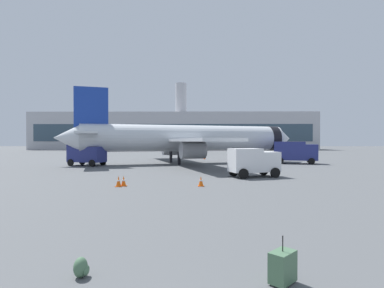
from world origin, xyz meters
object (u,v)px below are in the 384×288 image
(cargo_van, at_px, (253,161))
(service_truck, at_px, (86,154))
(airplane_at_gate, at_px, (186,138))
(fuel_truck, at_px, (295,151))
(traveller_backpack, at_px, (81,268))
(safety_cone_near, at_px, (205,157))
(safety_cone_mid, at_px, (201,181))
(rolling_suitcase, at_px, (283,267))
(safety_cone_outer, at_px, (119,181))
(safety_cone_far, at_px, (124,181))

(cargo_van, bearing_deg, service_truck, 147.19)
(airplane_at_gate, distance_m, fuel_truck, 15.91)
(traveller_backpack, bearing_deg, safety_cone_near, 84.86)
(safety_cone_mid, height_order, traveller_backpack, safety_cone_mid)
(rolling_suitcase, distance_m, traveller_backpack, 4.74)
(safety_cone_mid, relative_size, safety_cone_outer, 0.96)
(cargo_van, bearing_deg, rolling_suitcase, -98.87)
(cargo_van, bearing_deg, safety_cone_outer, -150.97)
(safety_cone_outer, bearing_deg, airplane_at_gate, 79.70)
(cargo_van, bearing_deg, traveller_backpack, -111.18)
(fuel_truck, height_order, safety_cone_near, fuel_truck)
(fuel_truck, xyz_separation_m, safety_cone_mid, (-14.07, -22.68, -1.41))
(airplane_at_gate, relative_size, service_truck, 6.65)
(safety_cone_far, relative_size, rolling_suitcase, 0.67)
(safety_cone_near, distance_m, traveller_backpack, 48.82)
(fuel_truck, distance_m, traveller_backpack, 41.35)
(fuel_truck, relative_size, safety_cone_far, 8.68)
(airplane_at_gate, xyz_separation_m, traveller_backpack, (-1.40, -37.69, -3.42))
(safety_cone_near, bearing_deg, safety_cone_far, -101.49)
(safety_cone_far, bearing_deg, service_truck, 116.75)
(service_truck, distance_m, safety_cone_mid, 23.78)
(fuel_truck, xyz_separation_m, safety_cone_near, (-12.82, 11.05, -1.37))
(cargo_van, height_order, safety_cone_mid, cargo_van)
(service_truck, distance_m, rolling_suitcase, 37.49)
(rolling_suitcase, bearing_deg, safety_cone_near, 90.41)
(cargo_van, relative_size, rolling_suitcase, 4.35)
(safety_cone_near, height_order, traveller_backpack, safety_cone_near)
(safety_cone_far, bearing_deg, safety_cone_near, 78.51)
(airplane_at_gate, bearing_deg, traveller_backpack, -92.13)
(cargo_van, distance_m, safety_cone_near, 28.27)
(service_truck, relative_size, cargo_van, 1.10)
(safety_cone_mid, bearing_deg, fuel_truck, 58.18)
(fuel_truck, bearing_deg, safety_cone_mid, -121.82)
(fuel_truck, xyz_separation_m, safety_cone_far, (-19.68, -22.70, -1.41))
(airplane_at_gate, distance_m, traveller_backpack, 37.87)
(airplane_at_gate, height_order, traveller_backpack, airplane_at_gate)
(airplane_at_gate, xyz_separation_m, safety_cone_outer, (-4.19, -23.07, -3.28))
(safety_cone_outer, relative_size, traveller_backpack, 1.59)
(airplane_at_gate, relative_size, fuel_truck, 5.44)
(fuel_truck, relative_size, rolling_suitcase, 5.83)
(safety_cone_outer, bearing_deg, safety_cone_near, 78.10)
(safety_cone_near, relative_size, safety_cone_far, 1.10)
(service_truck, bearing_deg, safety_cone_far, -63.25)
(fuel_truck, distance_m, safety_cone_near, 16.98)
(safety_cone_near, xyz_separation_m, safety_cone_far, (-6.86, -33.75, -0.04))
(safety_cone_outer, height_order, rolling_suitcase, rolling_suitcase)
(traveller_backpack, bearing_deg, fuel_truck, 65.40)
(safety_cone_near, xyz_separation_m, traveller_backpack, (-4.38, -48.62, -0.17))
(safety_cone_outer, relative_size, rolling_suitcase, 0.69)
(service_truck, height_order, traveller_backpack, service_truck)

